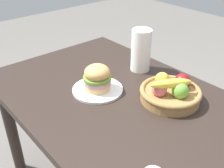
{
  "coord_description": "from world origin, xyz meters",
  "views": [
    {
      "loc": [
        0.8,
        -0.74,
        1.48
      ],
      "look_at": [
        -0.05,
        -0.01,
        0.81
      ],
      "focal_mm": 43.12,
      "sensor_mm": 36.0,
      "label": 1
    }
  ],
  "objects_px": {
    "plate": "(98,89)",
    "paper_towel_roll": "(141,50)",
    "sandwich": "(97,77)",
    "fruit_basket": "(171,92)"
  },
  "relations": [
    {
      "from": "paper_towel_roll",
      "to": "sandwich",
      "type": "bearing_deg",
      "value": -85.78
    },
    {
      "from": "plate",
      "to": "paper_towel_roll",
      "type": "relative_size",
      "value": 1.07
    },
    {
      "from": "sandwich",
      "to": "fruit_basket",
      "type": "height_order",
      "value": "sandwich"
    },
    {
      "from": "plate",
      "to": "fruit_basket",
      "type": "distance_m",
      "value": 0.36
    },
    {
      "from": "sandwich",
      "to": "paper_towel_roll",
      "type": "bearing_deg",
      "value": 94.22
    },
    {
      "from": "plate",
      "to": "paper_towel_roll",
      "type": "bearing_deg",
      "value": 94.22
    },
    {
      "from": "plate",
      "to": "paper_towel_roll",
      "type": "distance_m",
      "value": 0.35
    },
    {
      "from": "fruit_basket",
      "to": "paper_towel_roll",
      "type": "relative_size",
      "value": 1.21
    },
    {
      "from": "fruit_basket",
      "to": "sandwich",
      "type": "bearing_deg",
      "value": -144.1
    },
    {
      "from": "sandwich",
      "to": "fruit_basket",
      "type": "relative_size",
      "value": 0.48
    }
  ]
}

